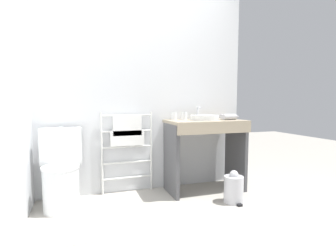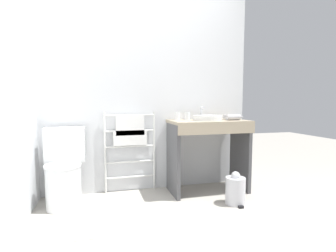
% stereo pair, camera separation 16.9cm
% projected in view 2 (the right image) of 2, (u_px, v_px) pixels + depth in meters
% --- Properties ---
extents(ground_plane, '(12.00, 12.00, 0.00)m').
position_uv_depth(ground_plane, '(177.00, 246.00, 1.96)').
color(ground_plane, '#A8A399').
extents(wall_back, '(2.63, 0.12, 2.66)m').
position_uv_depth(wall_back, '(144.00, 81.00, 3.18)').
color(wall_back, silver).
rests_on(wall_back, ground_plane).
extents(wall_side, '(0.12, 2.00, 2.66)m').
position_uv_depth(wall_side, '(8.00, 71.00, 2.16)').
color(wall_side, silver).
rests_on(wall_side, ground_plane).
extents(toilet, '(0.41, 0.49, 0.81)m').
position_uv_depth(toilet, '(64.00, 172.00, 2.71)').
color(toilet, white).
rests_on(toilet, ground_plane).
extents(towel_radiator, '(0.61, 0.06, 0.96)m').
position_uv_depth(towel_radiator, '(130.00, 136.00, 3.09)').
color(towel_radiator, white).
rests_on(towel_radiator, ground_plane).
extents(vanity_counter, '(0.90, 0.53, 0.86)m').
position_uv_depth(vanity_counter, '(208.00, 144.00, 3.10)').
color(vanity_counter, gray).
rests_on(vanity_counter, ground_plane).
extents(sink_basin, '(0.34, 0.34, 0.06)m').
position_uv_depth(sink_basin, '(208.00, 118.00, 3.08)').
color(sink_basin, white).
rests_on(sink_basin, vanity_counter).
extents(faucet, '(0.02, 0.10, 0.16)m').
position_uv_depth(faucet, '(202.00, 111.00, 3.25)').
color(faucet, silver).
rests_on(faucet, vanity_counter).
extents(cup_near_wall, '(0.07, 0.07, 0.09)m').
position_uv_depth(cup_near_wall, '(177.00, 116.00, 3.17)').
color(cup_near_wall, white).
rests_on(cup_near_wall, vanity_counter).
extents(cup_near_edge, '(0.07, 0.07, 0.09)m').
position_uv_depth(cup_near_edge, '(187.00, 116.00, 3.13)').
color(cup_near_edge, white).
rests_on(cup_near_edge, vanity_counter).
extents(hair_dryer, '(0.22, 0.18, 0.07)m').
position_uv_depth(hair_dryer, '(233.00, 117.00, 3.10)').
color(hair_dryer, '#B7B7BC').
rests_on(hair_dryer, vanity_counter).
extents(trash_bin, '(0.21, 0.24, 0.35)m').
position_uv_depth(trash_bin, '(235.00, 190.00, 2.75)').
color(trash_bin, silver).
rests_on(trash_bin, ground_plane).
extents(bath_mat, '(0.56, 0.36, 0.01)m').
position_uv_depth(bath_mat, '(58.00, 232.00, 2.15)').
color(bath_mat, silver).
rests_on(bath_mat, ground_plane).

